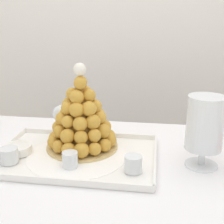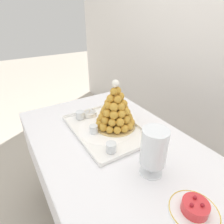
# 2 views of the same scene
# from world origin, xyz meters

# --- Properties ---
(backdrop_wall) EXTENTS (4.80, 0.10, 2.50)m
(backdrop_wall) POSITION_xyz_m (0.00, 1.00, 1.25)
(backdrop_wall) COLOR silver
(backdrop_wall) RESTS_ON ground_plane
(buffet_table) EXTENTS (1.32, 0.81, 0.74)m
(buffet_table) POSITION_xyz_m (0.00, 0.00, 0.63)
(buffet_table) COLOR brown
(buffet_table) RESTS_ON ground_plane
(serving_tray) EXTENTS (0.53, 0.37, 0.02)m
(serving_tray) POSITION_xyz_m (-0.15, 0.02, 0.75)
(serving_tray) COLOR white
(serving_tray) RESTS_ON buffet_table
(croquembouche) EXTENTS (0.25, 0.25, 0.30)m
(croquembouche) POSITION_xyz_m (-0.15, 0.09, 0.87)
(croquembouche) COLOR tan
(croquembouche) RESTS_ON serving_tray
(dessert_cup_left) EXTENTS (0.06, 0.06, 0.05)m
(dessert_cup_left) POSITION_xyz_m (-0.35, -0.06, 0.77)
(dessert_cup_left) COLOR silver
(dessert_cup_left) RESTS_ON serving_tray
(dessert_cup_mid_left) EXTENTS (0.05, 0.05, 0.05)m
(dessert_cup_mid_left) POSITION_xyz_m (-0.15, -0.06, 0.78)
(dessert_cup_mid_left) COLOR silver
(dessert_cup_mid_left) RESTS_ON serving_tray
(dessert_cup_centre) EXTENTS (0.05, 0.05, 0.05)m
(dessert_cup_centre) POSITION_xyz_m (0.04, -0.06, 0.78)
(dessert_cup_centre) COLOR silver
(dessert_cup_centre) RESTS_ON serving_tray
(creme_brulee_ramekin) EXTENTS (0.10, 0.10, 0.03)m
(creme_brulee_ramekin) POSITION_xyz_m (-0.35, 0.01, 0.77)
(creme_brulee_ramekin) COLOR white
(creme_brulee_ramekin) RESTS_ON serving_tray
(macaron_goblet) EXTENTS (0.11, 0.11, 0.23)m
(macaron_goblet) POSITION_xyz_m (0.25, 0.02, 0.88)
(macaron_goblet) COLOR white
(macaron_goblet) RESTS_ON buffet_table
(wine_glass) EXTENTS (0.07, 0.07, 0.14)m
(wine_glass) POSITION_xyz_m (-0.24, 0.14, 0.85)
(wine_glass) COLOR silver
(wine_glass) RESTS_ON buffet_table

